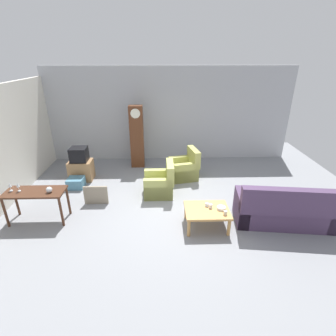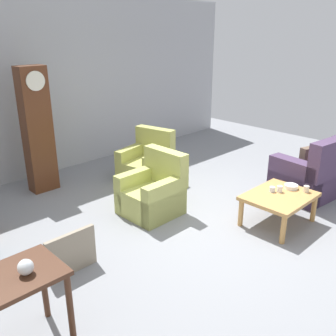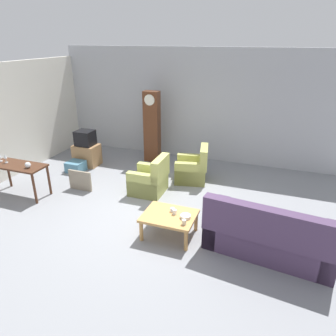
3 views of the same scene
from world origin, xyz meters
TOP-DOWN VIEW (x-y plane):
  - ground_plane at (0.00, 0.00)m, footprint 10.40×10.40m
  - garage_door_wall at (0.00, 3.60)m, footprint 8.40×0.16m
  - couch_floral at (2.43, -0.54)m, footprint 2.19×1.13m
  - armchair_olive_near at (-0.34, 0.89)m, footprint 0.80×0.77m
  - armchair_olive_far at (0.42, 1.89)m, footprint 0.93×0.91m
  - coffee_table_wood at (0.68, -0.59)m, footprint 0.96×0.76m
  - console_table_dark at (-3.13, -0.24)m, footprint 1.30×0.56m
  - grandfather_clock at (-1.10, 2.84)m, footprint 0.44×0.30m
  - tv_stand_cabinet at (-2.74, 1.87)m, footprint 0.68×0.52m
  - tv_crt at (-2.74, 1.87)m, footprint 0.48×0.44m
  - framed_picture_leaning at (-1.98, 0.43)m, footprint 0.60×0.05m
  - storage_box_blue at (-2.77, 1.35)m, footprint 0.45×0.43m
  - glass_dome_cloche at (-2.77, -0.30)m, footprint 0.13×0.13m
  - cup_white_porcelain at (0.76, -0.54)m, footprint 0.07×0.07m
  - cup_blue_rimmed at (0.69, -0.46)m, footprint 0.08×0.08m
  - cup_cream_tall at (1.03, -0.80)m, footprint 0.08×0.08m
  - bowl_white_stacked at (0.99, -0.59)m, footprint 0.19×0.19m
  - wine_glass_tall at (-3.63, -0.22)m, footprint 0.07×0.07m
  - wine_glass_mid at (-3.45, -0.24)m, footprint 0.07×0.07m

SIDE VIEW (x-z plane):
  - ground_plane at x=0.00m, z-range 0.00..0.00m
  - storage_box_blue at x=-2.77m, z-range 0.00..0.29m
  - framed_picture_leaning at x=-1.98m, z-range 0.00..0.49m
  - tv_stand_cabinet at x=-2.74m, z-range 0.00..0.60m
  - armchair_olive_near at x=-0.34m, z-range -0.15..0.77m
  - armchair_olive_far at x=0.42m, z-range -0.15..0.77m
  - couch_floral at x=2.43m, z-range -0.16..0.88m
  - coffee_table_wood at x=0.68m, z-range 0.16..0.60m
  - bowl_white_stacked at x=0.99m, z-range 0.44..0.50m
  - cup_blue_rimmed at x=0.69m, z-range 0.44..0.51m
  - cup_white_porcelain at x=0.76m, z-range 0.44..0.53m
  - cup_cream_tall at x=1.03m, z-range 0.44..0.53m
  - console_table_dark at x=-3.13m, z-range 0.27..1.03m
  - tv_crt at x=-2.74m, z-range 0.60..1.02m
  - glass_dome_cloche at x=-2.77m, z-range 0.76..0.89m
  - wine_glass_tall at x=-3.63m, z-range 0.79..0.99m
  - wine_glass_mid at x=-3.45m, z-range 0.79..1.00m
  - grandfather_clock at x=-1.10m, z-range 0.01..2.07m
  - garage_door_wall at x=0.00m, z-range 0.00..3.20m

